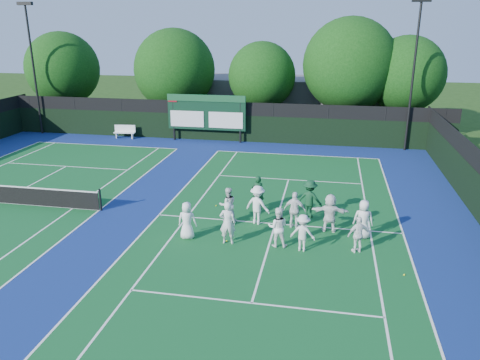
# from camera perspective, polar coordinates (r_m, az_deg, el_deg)

# --- Properties ---
(ground) EXTENTS (120.00, 120.00, 0.00)m
(ground) POSITION_cam_1_polar(r_m,az_deg,el_deg) (20.19, 3.99, -6.50)
(ground) COLOR #1C3C10
(ground) RESTS_ON ground
(court_apron) EXTENTS (34.00, 32.00, 0.01)m
(court_apron) POSITION_cam_1_polar(r_m,az_deg,el_deg) (22.49, -11.07, -4.11)
(court_apron) COLOR navy
(court_apron) RESTS_ON ground
(near_court) EXTENTS (11.05, 23.85, 0.01)m
(near_court) POSITION_cam_1_polar(r_m,az_deg,el_deg) (21.09, 4.33, -5.34)
(near_court) COLOR #115323
(near_court) RESTS_ON ground
(back_fence) EXTENTS (34.00, 0.08, 3.00)m
(back_fence) POSITION_cam_1_polar(r_m,az_deg,el_deg) (35.85, -2.36, 6.94)
(back_fence) COLOR black
(back_fence) RESTS_ON ground
(scoreboard) EXTENTS (6.00, 0.21, 3.55)m
(scoreboard) POSITION_cam_1_polar(r_m,az_deg,el_deg) (35.55, -4.14, 8.17)
(scoreboard) COLOR black
(scoreboard) RESTS_ON ground
(clubhouse) EXTENTS (18.00, 6.00, 4.00)m
(clubhouse) POSITION_cam_1_polar(r_m,az_deg,el_deg) (42.88, 5.39, 9.64)
(clubhouse) COLOR #5D5D62
(clubhouse) RESTS_ON ground
(light_pole_left) EXTENTS (1.20, 0.30, 10.12)m
(light_pole_left) POSITION_cam_1_polar(r_m,az_deg,el_deg) (41.07, -24.05, 13.84)
(light_pole_left) COLOR black
(light_pole_left) RESTS_ON ground
(light_pole_right) EXTENTS (1.20, 0.30, 10.12)m
(light_pole_right) POSITION_cam_1_polar(r_m,az_deg,el_deg) (34.39, 20.55, 13.65)
(light_pole_right) COLOR black
(light_pole_right) RESTS_ON ground
(bench) EXTENTS (1.67, 0.62, 1.04)m
(bench) POSITION_cam_1_polar(r_m,az_deg,el_deg) (37.89, -13.87, 5.80)
(bench) COLOR white
(bench) RESTS_ON ground
(tree_a) EXTENTS (6.24, 6.24, 7.98)m
(tree_a) POSITION_cam_1_polar(r_m,az_deg,el_deg) (44.25, -20.56, 12.38)
(tree_a) COLOR black
(tree_a) RESTS_ON ground
(tree_b) EXTENTS (6.66, 6.66, 8.28)m
(tree_b) POSITION_cam_1_polar(r_m,az_deg,el_deg) (39.99, -7.73, 12.93)
(tree_b) COLOR black
(tree_b) RESTS_ON ground
(tree_c) EXTENTS (5.36, 5.36, 7.29)m
(tree_c) POSITION_cam_1_polar(r_m,az_deg,el_deg) (38.36, 2.93, 12.38)
(tree_c) COLOR black
(tree_c) RESTS_ON ground
(tree_d) EXTENTS (7.16, 7.16, 9.14)m
(tree_d) POSITION_cam_1_polar(r_m,az_deg,el_deg) (37.93, 13.44, 13.22)
(tree_d) COLOR black
(tree_d) RESTS_ON ground
(tree_e) EXTENTS (5.76, 5.76, 7.80)m
(tree_e) POSITION_cam_1_polar(r_m,az_deg,el_deg) (38.38, 19.80, 11.80)
(tree_e) COLOR black
(tree_e) RESTS_ON ground
(tennis_ball_0) EXTENTS (0.07, 0.07, 0.07)m
(tennis_ball_0) POSITION_cam_1_polar(r_m,az_deg,el_deg) (19.39, -1.64, -7.44)
(tennis_ball_0) COLOR yellow
(tennis_ball_0) RESTS_ON ground
(tennis_ball_1) EXTENTS (0.07, 0.07, 0.07)m
(tennis_ball_1) POSITION_cam_1_polar(r_m,az_deg,el_deg) (23.39, 6.12, -2.88)
(tennis_ball_1) COLOR yellow
(tennis_ball_1) RESTS_ON ground
(tennis_ball_2) EXTENTS (0.07, 0.07, 0.07)m
(tennis_ball_2) POSITION_cam_1_polar(r_m,az_deg,el_deg) (17.94, 19.39, -10.85)
(tennis_ball_2) COLOR yellow
(tennis_ball_2) RESTS_ON ground
(tennis_ball_3) EXTENTS (0.07, 0.07, 0.07)m
(tennis_ball_3) POSITION_cam_1_polar(r_m,az_deg,el_deg) (23.03, -2.93, -3.14)
(tennis_ball_3) COLOR yellow
(tennis_ball_3) RESTS_ON ground
(tennis_ball_4) EXTENTS (0.07, 0.07, 0.07)m
(tennis_ball_4) POSITION_cam_1_polar(r_m,az_deg,el_deg) (23.95, 2.26, -2.27)
(tennis_ball_4) COLOR yellow
(tennis_ball_4) RESTS_ON ground
(tennis_ball_5) EXTENTS (0.07, 0.07, 0.07)m
(tennis_ball_5) POSITION_cam_1_polar(r_m,az_deg,el_deg) (19.10, 5.69, -7.96)
(tennis_ball_5) COLOR yellow
(tennis_ball_5) RESTS_ON ground
(player_front_0) EXTENTS (0.81, 0.55, 1.60)m
(player_front_0) POSITION_cam_1_polar(r_m,az_deg,el_deg) (19.50, -6.47, -4.93)
(player_front_0) COLOR white
(player_front_0) RESTS_ON ground
(player_front_1) EXTENTS (0.69, 0.47, 1.81)m
(player_front_1) POSITION_cam_1_polar(r_m,az_deg,el_deg) (18.90, -1.51, -5.24)
(player_front_1) COLOR silver
(player_front_1) RESTS_ON ground
(player_front_2) EXTENTS (0.84, 0.67, 1.66)m
(player_front_2) POSITION_cam_1_polar(r_m,az_deg,el_deg) (18.76, 4.63, -5.74)
(player_front_2) COLOR white
(player_front_2) RESTS_ON ground
(player_front_3) EXTENTS (1.05, 0.69, 1.52)m
(player_front_3) POSITION_cam_1_polar(r_m,az_deg,el_deg) (18.54, 7.66, -6.40)
(player_front_3) COLOR silver
(player_front_3) RESTS_ON ground
(player_front_4) EXTENTS (0.95, 0.69, 1.50)m
(player_front_4) POSITION_cam_1_polar(r_m,az_deg,el_deg) (18.82, 14.22, -6.47)
(player_front_4) COLOR white
(player_front_4) RESTS_ON ground
(player_back_0) EXTENTS (0.97, 0.88, 1.62)m
(player_back_0) POSITION_cam_1_polar(r_m,az_deg,el_deg) (21.00, -1.49, -3.04)
(player_back_0) COLOR silver
(player_back_0) RESTS_ON ground
(player_back_1) EXTENTS (1.31, 1.03, 1.78)m
(player_back_1) POSITION_cam_1_polar(r_m,az_deg,el_deg) (20.77, 2.16, -3.05)
(player_back_1) COLOR white
(player_back_1) RESTS_ON ground
(player_back_2) EXTENTS (1.01, 0.52, 1.65)m
(player_back_2) POSITION_cam_1_polar(r_m,az_deg,el_deg) (20.51, 6.69, -3.66)
(player_back_2) COLOR white
(player_back_2) RESTS_ON ground
(player_back_3) EXTENTS (1.58, 0.52, 1.70)m
(player_back_3) POSITION_cam_1_polar(r_m,az_deg,el_deg) (20.35, 10.90, -3.97)
(player_back_3) COLOR white
(player_back_3) RESTS_ON ground
(player_back_4) EXTENTS (0.84, 0.57, 1.67)m
(player_back_4) POSITION_cam_1_polar(r_m,az_deg,el_deg) (20.06, 14.79, -4.65)
(player_back_4) COLOR silver
(player_back_4) RESTS_ON ground
(coach_left) EXTENTS (0.62, 0.40, 1.69)m
(coach_left) POSITION_cam_1_polar(r_m,az_deg,el_deg) (22.38, 2.17, -1.56)
(coach_left) COLOR #0F3A1E
(coach_left) RESTS_ON ground
(coach_right) EXTENTS (1.27, 0.88, 1.80)m
(coach_right) POSITION_cam_1_polar(r_m,az_deg,el_deg) (21.67, 8.49, -2.30)
(coach_right) COLOR #103B20
(coach_right) RESTS_ON ground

